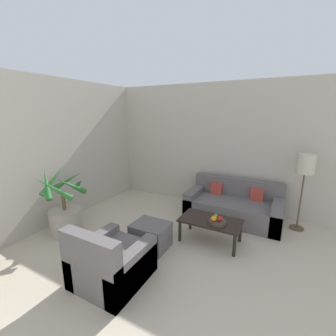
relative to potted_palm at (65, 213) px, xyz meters
name	(u,v)px	position (x,y,z in m)	size (l,w,h in m)	color
wall_back	(253,149)	(2.68, 2.47, 0.97)	(7.90, 0.06, 2.70)	#BCB2A3
potted_palm	(65,213)	(0.00, 0.00, 0.00)	(0.83, 0.84, 1.19)	#ADA393
sofa_loveseat	(233,206)	(2.47, 1.94, -0.12)	(1.79, 0.86, 0.76)	#605B5B
floor_lamp	(305,168)	(3.61, 2.08, 0.77)	(0.29, 0.29, 1.39)	brown
coffee_table	(210,223)	(2.33, 0.93, -0.05)	(0.97, 0.54, 0.38)	black
fruit_bowl	(217,222)	(2.46, 0.85, 0.03)	(0.27, 0.27, 0.05)	#42382D
apple_red	(220,219)	(2.49, 0.86, 0.10)	(0.08, 0.08, 0.08)	red
apple_green	(216,216)	(2.41, 0.92, 0.09)	(0.07, 0.07, 0.07)	olive
orange_fruit	(214,219)	(2.41, 0.81, 0.10)	(0.09, 0.09, 0.09)	orange
armchair	(111,262)	(1.51, -0.53, -0.12)	(0.79, 0.85, 0.79)	#605B5B
ottoman	(151,235)	(1.55, 0.33, -0.18)	(0.55, 0.45, 0.40)	#605B5B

